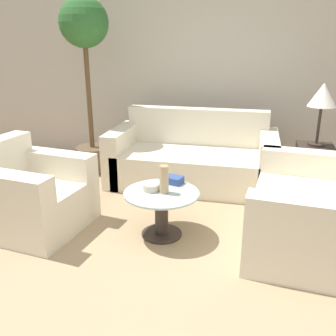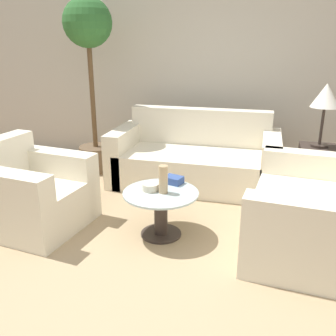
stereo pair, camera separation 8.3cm
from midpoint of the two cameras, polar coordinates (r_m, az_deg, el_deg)
The scene contains 13 objects.
ground_plane at distance 2.74m, azimuth -2.28°, elevation -18.37°, with size 14.00×14.00×0.00m, color brown.
wall_back at distance 5.18m, azimuth 7.63°, elevation 14.94°, with size 10.00×0.06×2.60m.
rug at distance 3.40m, azimuth -0.36°, elevation -10.07°, with size 3.43×3.56×0.01m.
sofa_main at distance 4.51m, azimuth 4.72°, elevation 1.21°, with size 1.93×0.92×0.85m.
armchair at distance 3.67m, azimuth -19.56°, elevation -4.09°, with size 0.95×0.95×0.82m.
loveseat at distance 3.37m, azimuth 22.24°, elevation -6.63°, with size 1.01×1.50×0.84m.
coffee_table at distance 3.28m, azimuth -0.37°, elevation -6.04°, with size 0.66×0.66×0.41m.
side_table at distance 4.36m, azimuth 22.05°, elevation -0.66°, with size 0.38×0.38×0.59m.
table_lamp at distance 4.18m, azimuth 23.43°, elevation 9.78°, with size 0.29×0.29×0.66m.
potted_plant at distance 4.82m, azimuth -11.31°, elevation 16.07°, with size 0.59×0.59×2.14m.
vase at distance 3.17m, azimuth 0.03°, elevation -1.75°, with size 0.08×0.08×0.24m.
bowl at distance 3.25m, azimuth -1.94°, elevation -2.92°, with size 0.14×0.14×0.06m.
book_stack at distance 3.41m, azimuth 1.54°, elevation -1.83°, with size 0.19×0.17×0.07m.
Camera 2 is at (0.69, -2.06, 1.67)m, focal length 40.00 mm.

